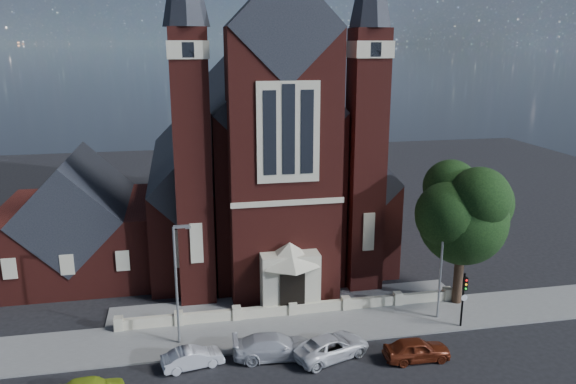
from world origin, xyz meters
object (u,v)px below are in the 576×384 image
traffic_signal (464,293)px  car_white_suv (331,346)px  car_dark_red (417,349)px  street_lamp_left (177,278)px  car_silver_a (193,358)px  street_tree (467,216)px  church (258,159)px  car_silver_b (274,346)px  parish_hall (79,226)px  street_lamp_right (443,258)px

traffic_signal → car_white_suv: traffic_signal is taller
car_dark_red → street_lamp_left: bearing=73.0°
car_silver_a → street_tree: bearing=-88.8°
traffic_signal → car_dark_red: traffic_signal is taller
street_lamp_left → traffic_signal: bearing=-4.8°
street_tree → church: bearing=126.2°
street_tree → car_silver_b: street_tree is taller
street_tree → car_silver_a: 21.32m
street_tree → car_silver_b: 16.68m
street_tree → car_white_suv: bearing=-155.9°
car_white_suv → parish_hall: bearing=25.3°
street_tree → street_lamp_right: size_ratio=1.32×
parish_hall → street_tree: (28.60, -12.29, 2.95)m
street_lamp_right → car_silver_a: size_ratio=2.19×
street_lamp_right → church: bearing=118.0°
car_silver_a → car_silver_b: bearing=-100.5°
car_dark_red → car_silver_b: bearing=78.3°
parish_hall → car_dark_red: (22.33, -18.74, -3.31)m
car_silver_a → car_white_suv: bearing=-105.2°
car_white_suv → traffic_signal: bearing=-99.1°
street_lamp_right → traffic_signal: (0.91, -1.57, -2.02)m
parish_hall → traffic_signal: bearing=-30.0°
church → street_tree: bearing=-53.8°
car_silver_b → street_lamp_right: bearing=-74.4°
street_lamp_left → traffic_signal: size_ratio=2.02×
car_silver_a → car_silver_b: 5.00m
car_white_suv → car_silver_a: bearing=67.1°
traffic_signal → car_dark_red: bearing=-145.9°
traffic_signal → car_dark_red: 5.95m
car_silver_b → car_white_suv: (3.47, -0.62, -0.05)m
street_lamp_left → car_white_suv: street_lamp_left is taller
street_lamp_right → car_silver_b: (-12.32, -2.75, -3.85)m
street_lamp_right → car_silver_a: bearing=-170.6°
street_lamp_left → church: bearing=67.3°
car_silver_a → church: bearing=-30.1°
street_lamp_left → car_dark_red: (14.24, -4.74, -3.90)m
street_lamp_left → street_lamp_right: same height
church → car_dark_red: church is taller
street_lamp_right → car_white_suv: size_ratio=1.61×
parish_hall → car_dark_red: parish_hall is taller
church → car_silver_b: (-2.23, -21.69, -7.44)m
parish_hall → church: bearing=17.2°
parish_hall → street_tree: size_ratio=1.14×
parish_hall → car_white_suv: parish_hall is taller
street_lamp_right → car_dark_red: 7.20m
church → parish_hall: (-16.00, -4.94, -4.17)m
church → street_lamp_left: church is taller
street_tree → car_dark_red: 10.96m
church → traffic_signal: 23.94m
church → car_silver_a: 24.19m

